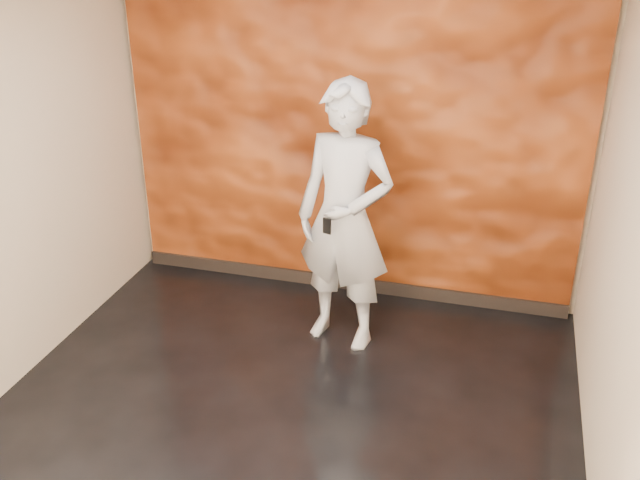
{
  "coord_description": "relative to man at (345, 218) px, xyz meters",
  "views": [
    {
      "loc": [
        1.32,
        -3.67,
        3.19
      ],
      "look_at": [
        0.08,
        0.77,
        1.02
      ],
      "focal_mm": 40.0,
      "sensor_mm": 36.0,
      "label": 1
    }
  ],
  "objects": [
    {
      "name": "man",
      "position": [
        0.0,
        0.0,
        0.0
      ],
      "size": [
        0.85,
        0.65,
        2.1
      ],
      "primitive_type": "imported",
      "rotation": [
        0.0,
        0.0,
        -0.2
      ],
      "color": "#91959F",
      "rests_on": "ground"
    },
    {
      "name": "feature_wall",
      "position": [
        -0.17,
        0.83,
        0.33
      ],
      "size": [
        3.9,
        0.06,
        2.75
      ],
      "primitive_type": "cube",
      "color": "#BF551D",
      "rests_on": "ground"
    },
    {
      "name": "phone",
      "position": [
        -0.07,
        -0.27,
        0.05
      ],
      "size": [
        0.07,
        0.03,
        0.12
      ],
      "primitive_type": "cube",
      "rotation": [
        0.0,
        0.0,
        -0.31
      ],
      "color": "black",
      "rests_on": "man"
    },
    {
      "name": "room",
      "position": [
        -0.17,
        -1.13,
        0.35
      ],
      "size": [
        4.02,
        4.02,
        2.81
      ],
      "color": "black",
      "rests_on": "ground"
    },
    {
      "name": "baseboard",
      "position": [
        -0.17,
        0.79,
        -0.99
      ],
      "size": [
        3.9,
        0.04,
        0.12
      ],
      "primitive_type": "cube",
      "color": "black",
      "rests_on": "ground"
    }
  ]
}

